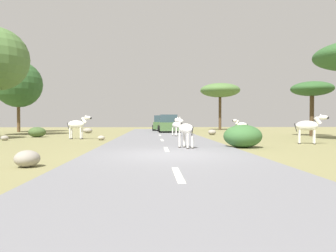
{
  "coord_description": "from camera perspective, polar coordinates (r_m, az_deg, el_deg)",
  "views": [
    {
      "loc": [
        -0.63,
        -10.89,
        1.25
      ],
      "look_at": [
        0.2,
        6.27,
        0.93
      ],
      "focal_mm": 33.61,
      "sensor_mm": 36.0,
      "label": 1
    }
  ],
  "objects": [
    {
      "name": "rock_3",
      "position": [
        26.85,
        7.99,
        -1.13
      ],
      "size": [
        0.68,
        0.68,
        0.45
      ],
      "primitive_type": "ellipsoid",
      "color": "gray",
      "rests_on": "ground_plane"
    },
    {
      "name": "tree_0",
      "position": [
        26.97,
        24.66,
        6.04
      ],
      "size": [
        3.19,
        3.19,
        4.25
      ],
      "color": "#4C3823",
      "rests_on": "ground_plane"
    },
    {
      "name": "zebra_0",
      "position": [
        23.69,
        1.54,
        0.15
      ],
      "size": [
        0.8,
        1.37,
        1.37
      ],
      "rotation": [
        0.0,
        0.0,
        3.56
      ],
      "color": "silver",
      "rests_on": "road"
    },
    {
      "name": "bush_3",
      "position": [
        24.92,
        -22.64,
        -1.03
      ],
      "size": [
        1.24,
        1.12,
        0.75
      ],
      "primitive_type": "ellipsoid",
      "color": "#425B2D",
      "rests_on": "ground_plane"
    },
    {
      "name": "rock_0",
      "position": [
        31.17,
        -14.35,
        -0.81
      ],
      "size": [
        0.88,
        0.69,
        0.49
      ],
      "primitive_type": "ellipsoid",
      "color": "gray",
      "rests_on": "ground_plane"
    },
    {
      "name": "rock_4",
      "position": [
        20.0,
        -12.02,
        -2.12
      ],
      "size": [
        0.45,
        0.41,
        0.29
      ],
      "primitive_type": "ellipsoid",
      "color": "#A89E8C",
      "rests_on": "ground_plane"
    },
    {
      "name": "car_0",
      "position": [
        36.74,
        -1.16,
        0.45
      ],
      "size": [
        2.2,
        4.43,
        1.74
      ],
      "rotation": [
        0.0,
        0.0,
        -0.06
      ],
      "color": "#476B38",
      "rests_on": "road"
    },
    {
      "name": "lane_markings",
      "position": [
        9.97,
        0.44,
        -5.83
      ],
      "size": [
        0.16,
        56.0,
        0.01
      ],
      "color": "silver",
      "rests_on": "road"
    },
    {
      "name": "rock_1",
      "position": [
        21.78,
        -27.51,
        -1.95
      ],
      "size": [
        0.47,
        0.42,
        0.3
      ],
      "primitive_type": "ellipsoid",
      "color": "gray",
      "rests_on": "ground_plane"
    },
    {
      "name": "bush_0",
      "position": [
        14.65,
        13.39,
        -1.81
      ],
      "size": [
        1.74,
        1.57,
        1.04
      ],
      "primitive_type": "ellipsoid",
      "color": "#386633",
      "rests_on": "ground_plane"
    },
    {
      "name": "zebra_1",
      "position": [
        13.55,
        3.08,
        -0.57
      ],
      "size": [
        0.88,
        1.33,
        1.36
      ],
      "rotation": [
        0.0,
        0.0,
        0.5
      ],
      "color": "silver",
      "rests_on": "road"
    },
    {
      "name": "zebra_3",
      "position": [
        17.94,
        24.16,
        -0.01
      ],
      "size": [
        1.6,
        0.83,
        1.58
      ],
      "rotation": [
        0.0,
        0.0,
        4.36
      ],
      "color": "silver",
      "rests_on": "ground_plane"
    },
    {
      "name": "car_1",
      "position": [
        31.42,
        0.03,
        0.34
      ],
      "size": [
        2.07,
        4.37,
        1.74
      ],
      "rotation": [
        0.0,
        0.0,
        0.02
      ],
      "color": "#476B38",
      "rests_on": "road"
    },
    {
      "name": "tree_1",
      "position": [
        40.68,
        9.42,
        6.36
      ],
      "size": [
        5.02,
        5.02,
        5.92
      ],
      "color": "#4C3823",
      "rests_on": "ground_plane"
    },
    {
      "name": "tree_6",
      "position": [
        36.54,
        -25.52,
        6.85
      ],
      "size": [
        4.84,
        4.84,
        7.43
      ],
      "color": "brown",
      "rests_on": "ground_plane"
    },
    {
      "name": "ground_plane",
      "position": [
        10.98,
        0.55,
        -5.47
      ],
      "size": [
        90.0,
        90.0,
        0.0
      ],
      "primitive_type": "plane",
      "color": "olive"
    },
    {
      "name": "bush_1",
      "position": [
        33.24,
        13.25,
        -0.29
      ],
      "size": [
        1.58,
        1.42,
        0.95
      ],
      "primitive_type": "ellipsoid",
      "color": "#386633",
      "rests_on": "ground_plane"
    },
    {
      "name": "zebra_4",
      "position": [
        27.74,
        13.13,
        0.15
      ],
      "size": [
        1.44,
        0.55,
        1.37
      ],
      "rotation": [
        0.0,
        0.0,
        1.76
      ],
      "color": "silver",
      "rests_on": "ground_plane"
    },
    {
      "name": "road",
      "position": [
        10.97,
        0.14,
        -5.34
      ],
      "size": [
        6.0,
        64.0,
        0.05
      ],
      "primitive_type": "cube",
      "color": "slate",
      "rests_on": "ground_plane"
    },
    {
      "name": "rock_2",
      "position": [
        9.2,
        -24.18,
        -5.42
      ],
      "size": [
        0.66,
        0.68,
        0.45
      ],
      "primitive_type": "ellipsoid",
      "color": "gray",
      "rests_on": "ground_plane"
    },
    {
      "name": "zebra_2",
      "position": [
        21.48,
        -16.1,
        0.23
      ],
      "size": [
        1.69,
        0.6,
        1.59
      ],
      "rotation": [
        0.0,
        0.0,
        4.57
      ],
      "color": "silver",
      "rests_on": "ground_plane"
    }
  ]
}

